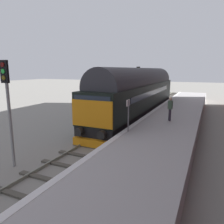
# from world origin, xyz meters

# --- Properties ---
(ground_plane) EXTENTS (140.00, 140.00, 0.00)m
(ground_plane) POSITION_xyz_m (0.00, 0.00, 0.00)
(ground_plane) COLOR gray
(ground_plane) RESTS_ON ground
(track_main) EXTENTS (2.50, 60.00, 0.15)m
(track_main) POSITION_xyz_m (0.00, -0.00, 0.05)
(track_main) COLOR gray
(track_main) RESTS_ON ground
(station_platform) EXTENTS (4.00, 44.00, 1.01)m
(station_platform) POSITION_xyz_m (3.60, 0.00, 0.50)
(station_platform) COLOR #ABA8A8
(station_platform) RESTS_ON ground
(diesel_locomotive) EXTENTS (2.74, 18.42, 4.68)m
(diesel_locomotive) POSITION_xyz_m (0.00, 5.68, 2.48)
(diesel_locomotive) COLOR black
(diesel_locomotive) RESTS_ON ground
(signal_post_mid) EXTENTS (0.44, 0.22, 4.93)m
(signal_post_mid) POSITION_xyz_m (-2.13, -7.12, 3.15)
(signal_post_mid) COLOR gray
(signal_post_mid) RESTS_ON ground
(signal_post_far) EXTENTS (0.44, 0.22, 4.87)m
(signal_post_far) POSITION_xyz_m (-2.13, 11.97, 3.11)
(signal_post_far) COLOR gray
(signal_post_far) RESTS_ON ground
(platform_number_sign) EXTENTS (0.10, 0.44, 1.85)m
(platform_number_sign) POSITION_xyz_m (1.96, -2.57, 2.24)
(platform_number_sign) COLOR slate
(platform_number_sign) RESTS_ON station_platform
(waiting_passenger) EXTENTS (0.44, 0.48, 1.64)m
(waiting_passenger) POSITION_xyz_m (3.68, 1.11, 1.99)
(waiting_passenger) COLOR #312734
(waiting_passenger) RESTS_ON station_platform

